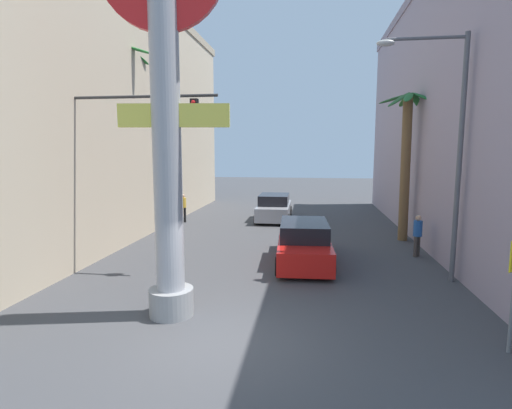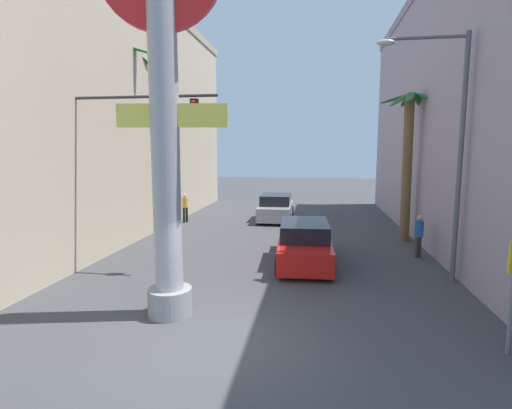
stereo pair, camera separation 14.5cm
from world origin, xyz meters
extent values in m
plane|color=#424244|center=(0.00, 10.00, 0.00)|extent=(88.11, 88.11, 0.00)
cube|color=#C6B293|center=(-10.03, 11.24, 5.89)|extent=(7.70, 26.76, 11.78)
cube|color=#9E8C99|center=(10.03, 11.23, 5.82)|extent=(6.66, 26.17, 11.64)
cylinder|color=#9E9EA3|center=(-1.63, 1.32, 4.07)|extent=(0.71, 0.71, 8.14)
cylinder|color=gray|center=(-1.63, 1.32, 0.35)|extent=(1.13, 1.13, 0.70)
cube|color=#F2E04C|center=(-1.43, 1.32, 5.05)|extent=(2.69, 0.49, 0.56)
cylinder|color=#59595E|center=(6.45, 5.18, 3.88)|extent=(0.16, 0.16, 7.75)
cylinder|color=#59595E|center=(5.27, 5.18, 7.60)|extent=(2.38, 0.10, 0.10)
ellipsoid|color=beige|center=(4.08, 5.18, 7.50)|extent=(0.56, 0.28, 0.20)
cylinder|color=#333333|center=(-6.45, 4.88, 3.05)|extent=(0.14, 0.14, 6.09)
cylinder|color=#333333|center=(-3.82, 4.88, 5.99)|extent=(5.27, 0.10, 0.10)
cube|color=black|center=(-1.97, 4.88, 5.54)|extent=(0.24, 0.24, 0.70)
sphere|color=red|center=(-1.97, 4.75, 5.76)|extent=(0.14, 0.14, 0.14)
sphere|color=yellow|center=(-1.97, 4.75, 5.54)|extent=(0.14, 0.14, 0.14)
sphere|color=green|center=(-1.97, 4.75, 5.32)|extent=(0.14, 0.14, 0.14)
cylinder|color=black|center=(0.66, 8.45, 0.32)|extent=(0.25, 0.65, 0.64)
cylinder|color=black|center=(2.45, 8.53, 0.32)|extent=(0.25, 0.65, 0.64)
cylinder|color=black|center=(0.83, 4.95, 0.32)|extent=(0.25, 0.65, 0.64)
cylinder|color=black|center=(2.62, 5.04, 0.32)|extent=(0.25, 0.65, 0.64)
cube|color=red|center=(1.64, 6.74, 0.56)|extent=(2.12, 5.08, 0.80)
cube|color=black|center=(1.64, 6.74, 1.26)|extent=(1.86, 2.83, 0.60)
cylinder|color=black|center=(-1.26, 17.43, 0.32)|extent=(0.23, 0.64, 0.64)
cylinder|color=black|center=(0.53, 17.45, 0.32)|extent=(0.23, 0.64, 0.64)
cylinder|color=black|center=(-1.22, 14.31, 0.32)|extent=(0.23, 0.64, 0.64)
cylinder|color=black|center=(0.57, 14.33, 0.32)|extent=(0.23, 0.64, 0.64)
cube|color=#99999E|center=(-0.35, 15.88, 0.56)|extent=(1.94, 4.48, 0.80)
cube|color=black|center=(-0.35, 15.88, 1.26)|extent=(1.76, 2.47, 0.60)
cylinder|color=brown|center=(-6.65, 9.49, 4.43)|extent=(0.71, 0.75, 8.87)
ellipsoid|color=#23702D|center=(-5.99, 9.66, 8.71)|extent=(1.62, 0.41, 0.59)
ellipsoid|color=#20692D|center=(-6.41, 10.35, 8.65)|extent=(1.08, 1.54, 0.76)
ellipsoid|color=#1F642D|center=(-7.25, 10.34, 8.66)|extent=(1.13, 1.53, 0.73)
ellipsoid|color=#2F612D|center=(-7.63, 9.53, 8.73)|extent=(1.66, 0.55, 0.53)
ellipsoid|color=#2B612D|center=(-7.31, 8.98, 8.68)|extent=(1.24, 1.48, 0.69)
ellipsoid|color=#306E2D|center=(-6.55, 8.85, 8.70)|extent=(0.86, 1.64, 0.63)
cylinder|color=brown|center=(6.16, 11.10, 3.33)|extent=(0.52, 0.59, 6.68)
ellipsoid|color=#32662D|center=(6.95, 11.06, 6.49)|extent=(1.36, 0.36, 0.66)
ellipsoid|color=#226C2D|center=(6.67, 11.62, 6.44)|extent=(1.06, 1.24, 0.82)
ellipsoid|color=#31782D|center=(6.15, 11.76, 6.53)|extent=(0.53, 1.42, 0.55)
ellipsoid|color=#28602D|center=(5.56, 11.27, 6.55)|extent=(1.45, 0.75, 0.48)
ellipsoid|color=#295E2D|center=(5.65, 10.67, 6.45)|extent=(1.28, 1.01, 0.79)
ellipsoid|color=#21692D|center=(5.99, 10.40, 6.51)|extent=(0.82, 1.40, 0.62)
ellipsoid|color=#1E672D|center=(6.69, 10.50, 6.49)|extent=(1.13, 1.28, 0.67)
cylinder|color=black|center=(-5.49, 14.32, 0.44)|extent=(0.14, 0.14, 0.89)
cylinder|color=black|center=(-5.60, 14.15, 0.44)|extent=(0.14, 0.14, 0.89)
cylinder|color=gold|center=(-5.55, 14.24, 1.18)|extent=(0.47, 0.47, 0.58)
sphere|color=tan|center=(-5.55, 14.24, 1.57)|extent=(0.22, 0.22, 0.22)
cylinder|color=#3F3833|center=(6.17, 8.24, 0.42)|extent=(0.14, 0.14, 0.83)
cylinder|color=#3F3833|center=(6.03, 8.09, 0.42)|extent=(0.14, 0.14, 0.83)
cylinder|color=#2659A5|center=(6.10, 8.17, 1.14)|extent=(0.48, 0.48, 0.62)
sphere|color=tan|center=(6.10, 8.17, 1.56)|extent=(0.22, 0.22, 0.22)
camera|label=1|loc=(1.89, -8.11, 4.21)|focal=28.00mm
camera|label=2|loc=(2.03, -8.09, 4.21)|focal=28.00mm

